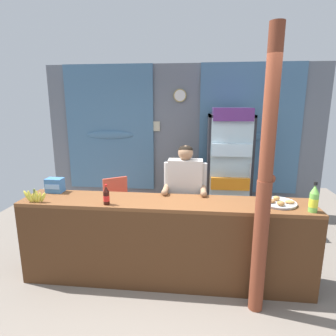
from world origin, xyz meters
The scene contains 13 objects.
ground_plane centered at (0.00, 1.09, 0.00)m, with size 7.06×7.06×0.00m, color slate.
back_wall_curtained centered at (-0.01, 2.76, 1.43)m, with size 5.15×0.22×2.78m.
stall_counter centered at (-0.06, 0.32, 0.61)m, with size 3.33×0.55×1.00m.
timber_post centered at (0.94, 0.03, 1.32)m, with size 0.17×0.14×2.75m.
drink_fridge centered at (0.83, 2.23, 1.11)m, with size 0.74×0.74×2.01m.
bottle_shelf_rack centered at (0.05, 2.39, 0.58)m, with size 0.48×0.28×1.11m.
plastic_lawn_chair centered at (-1.01, 1.78, 0.49)m, with size 0.61×0.61×0.86m.
shopkeeper centered at (0.15, 0.90, 1.00)m, with size 0.55×0.42×1.57m.
soda_bottle_lime_soda centered at (1.49, 0.27, 1.13)m, with size 0.09×0.09×0.32m.
soda_bottle_cola centered at (-0.68, 0.26, 1.09)m, with size 0.07×0.07×0.23m.
snack_box_biscuit centered at (-1.46, 0.62, 1.09)m, with size 0.20×0.14×0.18m.
pastry_tray centered at (1.20, 0.47, 1.02)m, with size 0.39×0.39×0.07m.
banana_bunch centered at (-1.51, 0.24, 1.06)m, with size 0.28×0.05×0.16m.
Camera 1 is at (0.31, -2.61, 2.09)m, focal length 30.35 mm.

